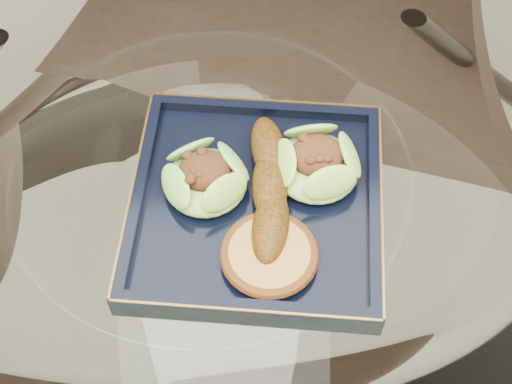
{
  "coord_description": "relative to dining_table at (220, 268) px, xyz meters",
  "views": [
    {
      "loc": [
        0.02,
        -0.44,
        1.43
      ],
      "look_at": [
        0.05,
        -0.02,
        0.8
      ],
      "focal_mm": 50.0,
      "sensor_mm": 36.0,
      "label": 1
    }
  ],
  "objects": [
    {
      "name": "lettuce_wrap_right",
      "position": [
        0.11,
        0.01,
        0.2
      ],
      "size": [
        0.12,
        0.12,
        0.03
      ],
      "primitive_type": "ellipsoid",
      "rotation": [
        0.0,
        0.0,
        -0.27
      ],
      "color": "#7BB033",
      "rests_on": "navy_plate"
    },
    {
      "name": "crumb_patty",
      "position": [
        0.05,
        -0.09,
        0.19
      ],
      "size": [
        0.09,
        0.09,
        0.02
      ],
      "primitive_type": "cylinder",
      "rotation": [
        0.0,
        0.0,
        0.04
      ],
      "color": "#A27A36",
      "rests_on": "navy_plate"
    },
    {
      "name": "roasted_plantain",
      "position": [
        0.06,
        -0.01,
        0.2
      ],
      "size": [
        0.05,
        0.18,
        0.03
      ],
      "primitive_type": "ellipsoid",
      "rotation": [
        0.0,
        0.0,
        1.51
      ],
      "color": "#63390A",
      "rests_on": "navy_plate"
    },
    {
      "name": "navy_plate",
      "position": [
        0.05,
        -0.02,
        0.17
      ],
      "size": [
        0.31,
        0.31,
        0.02
      ],
      "primitive_type": "cube",
      "rotation": [
        0.0,
        0.0,
        -0.15
      ],
      "color": "black",
      "rests_on": "dining_table"
    },
    {
      "name": "dining_table",
      "position": [
        0.0,
        0.0,
        0.0
      ],
      "size": [
        1.13,
        1.13,
        0.77
      ],
      "color": "white",
      "rests_on": "ground"
    },
    {
      "name": "lettuce_wrap_left",
      "position": [
        -0.01,
        0.0,
        0.2
      ],
      "size": [
        0.1,
        0.1,
        0.03
      ],
      "primitive_type": "ellipsoid",
      "rotation": [
        0.0,
        0.0,
        0.09
      ],
      "color": "#5B9E2D",
      "rests_on": "navy_plate"
    }
  ]
}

